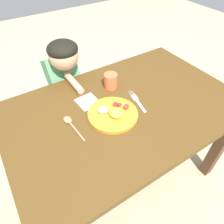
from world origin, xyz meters
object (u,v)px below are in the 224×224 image
plate (113,114)px  drinking_cup (111,81)px  person (66,91)px  spoon (71,123)px  fork (137,102)px

plate → drinking_cup: 0.26m
drinking_cup → person: person is taller
drinking_cup → person: size_ratio=0.09×
drinking_cup → plate: bearing=-119.7°
drinking_cup → spoon: bearing=-155.4°
person → spoon: bearing=72.0°
spoon → drinking_cup: size_ratio=2.19×
plate → person: size_ratio=0.27×
spoon → person: size_ratio=0.21×
plate → fork: (0.18, 0.02, -0.01)m
spoon → person: bearing=-21.7°
plate → person: person is taller
fork → spoon: bearing=95.1°
fork → spoon: spoon is taller
spoon → person: 0.55m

